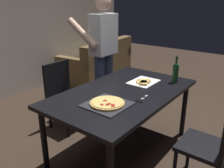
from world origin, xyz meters
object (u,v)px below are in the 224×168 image
dining_table (123,97)px  kitchen_scissors (141,100)px  chair_near_camera (215,142)px  chair_far_side (63,91)px  person_serving_pizza (103,50)px  couch (99,64)px  pepperoni_pizza_on_tray (107,103)px  wine_bottle (175,73)px

dining_table → kitchen_scissors: 0.30m
chair_near_camera → chair_far_side: size_ratio=1.00×
person_serving_pizza → dining_table: bearing=-127.5°
couch → pepperoni_pizza_on_tray: couch is taller
chair_near_camera → wine_bottle: (0.61, 0.66, 0.36)m
person_serving_pizza → couch: bearing=42.8°
pepperoni_pizza_on_tray → kitchen_scissors: bearing=-34.3°
dining_table → kitchen_scissors: kitchen_scissors is taller
pepperoni_pizza_on_tray → person_serving_pizza: bearing=41.3°
chair_near_camera → couch: bearing=57.3°
chair_near_camera → person_serving_pizza: size_ratio=0.51×
kitchen_scissors → pepperoni_pizza_on_tray: bearing=145.7°
couch → kitchen_scissors: bearing=-131.3°
person_serving_pizza → kitchen_scissors: 1.27m
chair_far_side → kitchen_scissors: (-0.09, -1.27, 0.24)m
person_serving_pizza → wine_bottle: (0.03, -1.09, -0.13)m
chair_near_camera → person_serving_pizza: 1.91m
wine_bottle → pepperoni_pizza_on_tray: bearing=166.4°
chair_far_side → person_serving_pizza: 0.79m
dining_table → couch: size_ratio=0.95×
chair_near_camera → couch: chair_near_camera is taller
couch → person_serving_pizza: person_serving_pizza is taller
chair_near_camera → person_serving_pizza: person_serving_pizza is taller
dining_table → chair_far_side: (0.00, 0.99, -0.17)m
pepperoni_pizza_on_tray → wine_bottle: (0.99, -0.24, 0.10)m
couch → wine_bottle: bearing=-119.3°
wine_bottle → chair_far_side: bearing=115.1°
wine_bottle → kitchen_scissors: wine_bottle is taller
chair_far_side → wine_bottle: wine_bottle is taller
couch → wine_bottle: 2.71m
chair_far_side → wine_bottle: (0.61, -1.31, 0.36)m
chair_far_side → person_serving_pizza: person_serving_pizza is taller
dining_table → person_serving_pizza: 1.02m
chair_far_side → chair_near_camera: bearing=-90.0°
dining_table → pepperoni_pizza_on_tray: bearing=-167.6°
dining_table → pepperoni_pizza_on_tray: pepperoni_pizza_on_tray is taller
kitchen_scissors → chair_far_side: bearing=86.1°
dining_table → chair_near_camera: bearing=-90.0°
chair_near_camera → pepperoni_pizza_on_tray: (-0.38, 0.90, 0.25)m
wine_bottle → dining_table: bearing=152.3°
dining_table → wine_bottle: 0.72m
chair_near_camera → chair_far_side: same height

